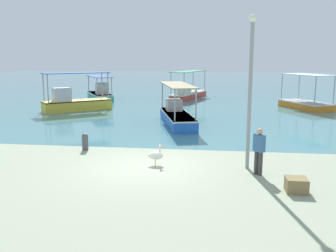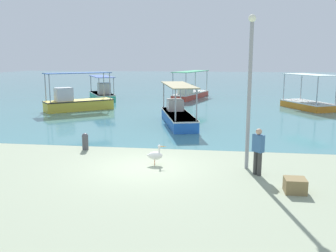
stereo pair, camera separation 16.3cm
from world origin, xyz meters
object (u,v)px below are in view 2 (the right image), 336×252
lamp_post (250,84)px  fisherman_standing (258,150)px  mooring_bollard (85,141)px  fishing_boat_center (190,93)px  fishing_boat_far_left (308,103)px  cargo_crate (295,185)px  pelican (155,155)px  fishing_boat_outer (77,102)px  fishing_boat_far_right (178,115)px  fishing_boat_near_left (102,94)px

lamp_post → fisherman_standing: size_ratio=3.34×
lamp_post → mooring_bollard: lamp_post is taller
fishing_boat_center → fisherman_standing: fishing_boat_center is taller
fishing_boat_far_left → lamp_post: lamp_post is taller
fishing_boat_center → cargo_crate: 26.77m
pelican → fisherman_standing: size_ratio=0.48×
fishing_boat_far_left → fishing_boat_outer: 18.48m
fishing_boat_outer → pelican: size_ratio=6.27×
lamp_post → fishing_boat_center: bearing=99.7°
fishing_boat_outer → fishing_boat_far_right: bearing=-29.5°
fishing_boat_outer → fishing_boat_far_left: bearing=10.7°
fisherman_standing → fishing_boat_center: bearing=100.2°
fishing_boat_outer → fisherman_standing: bearing=-49.6°
fisherman_standing → cargo_crate: fisherman_standing is taller
fishing_boat_far_left → fisherman_standing: bearing=-107.3°
pelican → fishing_boat_near_left: bearing=112.8°
fishing_boat_far_right → lamp_post: size_ratio=1.11×
mooring_bollard → lamp_post: bearing=-15.1°
fisherman_standing → fishing_boat_outer: bearing=130.4°
fishing_boat_far_right → fishing_boat_near_left: (-8.88, 12.38, 0.02)m
fishing_boat_far_right → fishing_boat_near_left: fishing_boat_far_right is taller
pelican → fishing_boat_far_right: bearing=90.9°
lamp_post → fisherman_standing: (0.32, -0.78, -2.27)m
fishing_boat_center → pelican: bearing=-88.6°
lamp_post → fishing_boat_near_left: bearing=120.3°
fishing_boat_far_left → pelican: fishing_boat_far_left is taller
fishing_boat_center → lamp_post: bearing=-80.3°
fishing_boat_center → fishing_boat_near_left: bearing=-164.6°
mooring_bollard → fisherman_standing: bearing=-20.0°
fisherman_standing → fishing_boat_far_left: bearing=72.7°
fishing_boat_outer → pelican: bearing=-58.1°
mooring_bollard → cargo_crate: bearing=-27.3°
fishing_boat_outer → fisherman_standing: 19.29m
fishing_boat_near_left → lamp_post: bearing=-59.7°
mooring_bollard → fisherman_standing: size_ratio=0.45×
fishing_boat_far_left → pelican: 19.78m
pelican → fishing_boat_outer: bearing=121.9°
fishing_boat_far_right → cargo_crate: fishing_boat_far_right is taller
fishing_boat_outer → lamp_post: bearing=-48.8°
fishing_boat_center → fishing_boat_far_right: fishing_boat_center is taller
fishing_boat_center → fishing_boat_far_right: size_ratio=1.10×
lamp_post → fishing_boat_far_right: bearing=111.9°
fishing_boat_center → cargo_crate: fishing_boat_center is taller
fishing_boat_far_left → fishing_boat_near_left: 18.96m
fishing_boat_far_left → fishing_boat_near_left: bearing=167.5°
mooring_bollard → cargo_crate: mooring_bollard is taller
lamp_post → pelican: bearing=-179.9°
fishing_boat_near_left → mooring_bollard: (5.46, -19.56, -0.19)m
fishing_boat_center → mooring_bollard: size_ratio=8.97×
fishing_boat_center → pelican: size_ratio=8.55×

